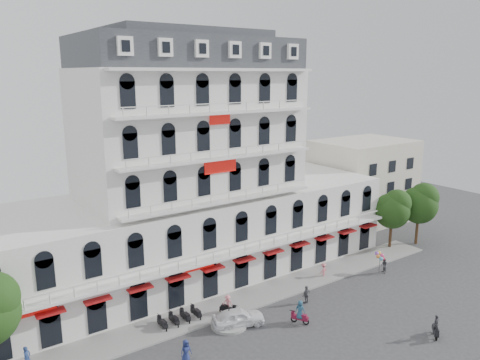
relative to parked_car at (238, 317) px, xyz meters
name	(u,v)px	position (x,y,z in m)	size (l,w,h in m)	color
ground	(301,347)	(2.30, -5.59, -0.78)	(120.00, 120.00, 0.00)	#38383A
sidewalk	(238,302)	(2.30, 3.41, -0.70)	(53.00, 4.00, 0.16)	gray
main_building	(190,184)	(2.30, 12.41, 9.18)	(45.00, 15.00, 25.80)	silver
flank_building_east	(362,181)	(32.30, 14.41, 5.22)	(14.00, 10.00, 12.00)	beige
traffic_island	(229,323)	(-0.70, 0.42, -0.53)	(3.20, 3.20, 1.60)	gray
parked_scooter_row	(180,323)	(-4.05, 3.21, -0.78)	(4.40, 1.80, 1.10)	black
tree_east_inner	(393,208)	(26.35, 4.40, 4.43)	(4.40, 4.37, 7.57)	#382314
tree_east_outer	(420,202)	(30.35, 3.40, 4.77)	(4.65, 4.65, 8.05)	#382314
parked_car	(238,317)	(0.00, 0.00, 0.00)	(1.85, 4.60, 1.57)	white
rider_east	(300,312)	(4.66, -2.80, 0.30)	(1.05, 1.53, 2.18)	maroon
rider_northeast	(436,326)	(12.50, -10.90, 0.19)	(1.35, 1.26, 2.03)	black
rider_center	(228,305)	(0.28, 2.10, 0.21)	(1.12, 1.48, 1.94)	black
pedestrian_left	(186,351)	(-6.25, -2.02, 0.12)	(0.89, 0.58, 1.81)	navy
pedestrian_mid	(306,295)	(7.68, -0.37, 0.10)	(1.04, 0.43, 1.77)	#505157
pedestrian_right	(323,270)	(13.19, 2.93, 0.02)	(1.04, 0.60, 1.61)	#D36F7C
pedestrian_far	(27,358)	(-16.38, 3.91, 0.13)	(0.67, 0.44, 1.83)	navy
balloon_vendor	(383,262)	(19.30, 0.00, 0.48)	(1.44, 1.34, 2.45)	#56555C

